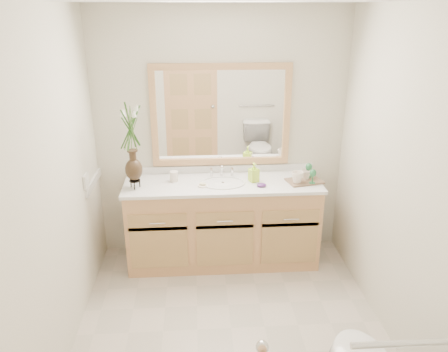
{
  "coord_description": "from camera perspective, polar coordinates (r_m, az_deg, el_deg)",
  "views": [
    {
      "loc": [
        -0.24,
        -2.76,
        2.36
      ],
      "look_at": [
        -0.01,
        0.65,
        1.04
      ],
      "focal_mm": 35.0,
      "sensor_mm": 36.0,
      "label": 1
    }
  ],
  "objects": [
    {
      "name": "goblet_front",
      "position": [
        4.07,
        11.53,
        0.28
      ],
      "size": [
        0.06,
        0.06,
        0.14
      ],
      "color": "#246D3C",
      "rests_on": "tray"
    },
    {
      "name": "purple_dish",
      "position": [
        4.0,
        4.92,
        -1.17
      ],
      "size": [
        0.09,
        0.07,
        0.03
      ],
      "primitive_type": "ellipsoid",
      "rotation": [
        0.0,
        0.0,
        -0.03
      ],
      "color": "#4E236B",
      "rests_on": "counter"
    },
    {
      "name": "mug_right",
      "position": [
        4.18,
        10.64,
        0.24
      ],
      "size": [
        0.1,
        0.09,
        0.09
      ],
      "primitive_type": "imported",
      "rotation": [
        0.0,
        0.0,
        0.01
      ],
      "color": "white",
      "rests_on": "tray"
    },
    {
      "name": "sink",
      "position": [
        4.09,
        -0.15,
        -1.63
      ],
      "size": [
        0.38,
        0.34,
        0.23
      ],
      "color": "white",
      "rests_on": "counter"
    },
    {
      "name": "soap_dish",
      "position": [
        4.0,
        -2.79,
        -1.22
      ],
      "size": [
        0.09,
        0.09,
        0.03
      ],
      "color": "white",
      "rests_on": "counter"
    },
    {
      "name": "counter",
      "position": [
        4.09,
        -0.16,
        -1.04
      ],
      "size": [
        1.84,
        0.57,
        0.03
      ],
      "primitive_type": "cube",
      "color": "white",
      "rests_on": "vanity"
    },
    {
      "name": "goblet_back",
      "position": [
        4.21,
        11.02,
        1.05
      ],
      "size": [
        0.06,
        0.06,
        0.14
      ],
      "color": "#246D3C",
      "rests_on": "tray"
    },
    {
      "name": "soap_bottle",
      "position": [
        4.09,
        3.91,
        0.38
      ],
      "size": [
        0.1,
        0.1,
        0.16
      ],
      "primitive_type": "imported",
      "rotation": [
        0.0,
        0.0,
        0.4
      ],
      "color": "#B8EB37",
      "rests_on": "counter"
    },
    {
      "name": "mug_left",
      "position": [
        4.08,
        9.54,
        -0.12
      ],
      "size": [
        0.14,
        0.14,
        0.11
      ],
      "primitive_type": "imported",
      "rotation": [
        0.0,
        0.0,
        -0.4
      ],
      "color": "white",
      "rests_on": "tray"
    },
    {
      "name": "grab_bar",
      "position": [
        2.26,
        23.19,
        -19.43
      ],
      "size": [
        0.55,
        0.03,
        0.03
      ],
      "primitive_type": "cylinder",
      "rotation": [
        0.0,
        1.57,
        0.0
      ],
      "color": "silver",
      "rests_on": "wall_front"
    },
    {
      "name": "wall_front",
      "position": [
        1.88,
        4.6,
        -16.97
      ],
      "size": [
        2.4,
        0.02,
        2.4
      ],
      "primitive_type": "cube",
      "color": "silver",
      "rests_on": "floor"
    },
    {
      "name": "flower_vase",
      "position": [
        3.88,
        -12.05,
        5.39
      ],
      "size": [
        0.18,
        0.18,
        0.75
      ],
      "rotation": [
        0.0,
        0.0,
        0.2
      ],
      "color": "black",
      "rests_on": "counter"
    },
    {
      "name": "tumbler",
      "position": [
        4.12,
        -6.56,
        -0.05
      ],
      "size": [
        0.08,
        0.08,
        0.1
      ],
      "primitive_type": "cylinder",
      "color": "white",
      "rests_on": "counter"
    },
    {
      "name": "tray",
      "position": [
        4.16,
        10.44,
        -0.65
      ],
      "size": [
        0.36,
        0.28,
        0.02
      ],
      "primitive_type": "cube",
      "rotation": [
        0.0,
        0.0,
        0.23
      ],
      "color": "brown",
      "rests_on": "counter"
    },
    {
      "name": "mirror",
      "position": [
        4.16,
        -0.41,
        7.89
      ],
      "size": [
        1.32,
        0.04,
        0.97
      ],
      "color": "white",
      "rests_on": "wall_back"
    },
    {
      "name": "switch_plate",
      "position": [
        3.9,
        -17.57,
        -0.57
      ],
      "size": [
        0.02,
        0.12,
        0.12
      ],
      "primitive_type": "cube",
      "color": "white",
      "rests_on": "wall_left"
    },
    {
      "name": "wall_left",
      "position": [
        3.14,
        -21.28,
        -2.0
      ],
      "size": [
        0.02,
        2.6,
        2.4
      ],
      "primitive_type": "cube",
      "color": "silver",
      "rests_on": "floor"
    },
    {
      "name": "floor",
      "position": [
        3.64,
        0.94,
        -19.24
      ],
      "size": [
        2.6,
        2.6,
        0.0
      ],
      "primitive_type": "plane",
      "color": "#BBB0A0",
      "rests_on": "ground"
    },
    {
      "name": "wall_right",
      "position": [
        3.33,
        22.16,
        -0.89
      ],
      "size": [
        0.02,
        2.6,
        2.4
      ],
      "primitive_type": "cube",
      "color": "silver",
      "rests_on": "floor"
    },
    {
      "name": "wall_back",
      "position": [
        4.23,
        -0.42,
        5.26
      ],
      "size": [
        2.4,
        0.02,
        2.4
      ],
      "primitive_type": "cube",
      "color": "silver",
      "rests_on": "floor"
    },
    {
      "name": "ceiling",
      "position": [
        2.77,
        1.26,
        21.99
      ],
      "size": [
        2.4,
        2.6,
        0.02
      ],
      "primitive_type": "cube",
      "color": "white",
      "rests_on": "wall_back"
    },
    {
      "name": "door",
      "position": [
        2.01,
        -4.79,
        -21.54
      ],
      "size": [
        0.8,
        0.03,
        2.0
      ],
      "primitive_type": "cube",
      "color": "tan",
      "rests_on": "floor"
    },
    {
      "name": "vanity",
      "position": [
        4.26,
        -0.16,
        -6.21
      ],
      "size": [
        1.8,
        0.55,
        0.8
      ],
      "color": "tan",
      "rests_on": "floor"
    }
  ]
}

